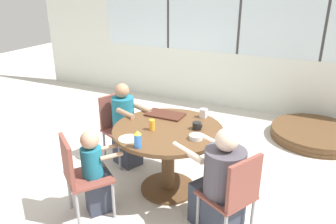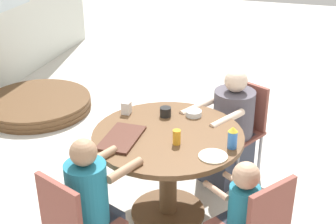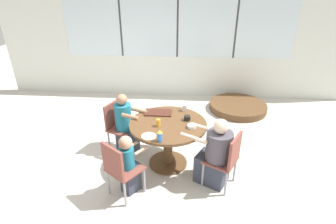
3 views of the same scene
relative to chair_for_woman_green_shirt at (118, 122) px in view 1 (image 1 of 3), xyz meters
The scene contains 17 objects.
ground_plane 1.07m from the chair_for_woman_green_shirt, 22.67° to the right, with size 16.00×16.00×0.00m, color beige.
wall_back_with_windows 2.75m from the chair_for_woman_green_shirt, 70.29° to the left, with size 8.40×0.08×2.80m.
dining_table 0.95m from the chair_for_woman_green_shirt, 22.67° to the right, with size 1.14×1.14×0.74m.
chair_for_woman_green_shirt is the anchor object (origin of this frame).
chair_for_man_blue_shirt 1.89m from the chair_for_woman_green_shirt, 25.39° to the right, with size 0.54×0.54×0.84m.
chair_for_toddler 1.16m from the chair_for_woman_green_shirt, 74.65° to the right, with size 0.56×0.56×0.84m.
person_woman_green_shirt 0.17m from the chair_for_woman_green_shirt, 22.67° to the right, with size 0.55×0.43×1.04m.
person_man_blue_shirt 1.71m from the chair_for_woman_green_shirt, 25.12° to the right, with size 0.73×0.61×1.03m.
person_toddler 1.08m from the chair_for_woman_green_shirt, 68.09° to the right, with size 0.37×0.41×0.89m.
food_tray_dark 0.74m from the chair_for_woman_green_shirt, ahead, with size 0.42×0.24×0.02m.
coffee_mug 1.21m from the chair_for_woman_green_shirt, 12.72° to the right, with size 0.10×0.09×0.08m.
sippy_cup 1.22m from the chair_for_woman_green_shirt, 46.93° to the right, with size 0.07×0.07×0.17m.
juice_glass 0.93m from the chair_for_woman_green_shirt, 32.27° to the right, with size 0.06×0.06×0.11m.
milk_carton_small 1.14m from the chair_for_woman_green_shirt, ahead, with size 0.07×0.07×0.10m.
bowl_white_shallow 1.34m from the chair_for_woman_green_shirt, 21.28° to the right, with size 0.13×0.13×0.04m.
plate_tortillas 1.02m from the chair_for_woman_green_shirt, 49.66° to the right, with size 0.20×0.20×0.01m.
folded_table_stack 2.87m from the chair_for_woman_green_shirt, 36.34° to the left, with size 1.26×1.26×0.15m.
Camera 1 is at (1.31, -2.77, 2.14)m, focal length 35.00 mm.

